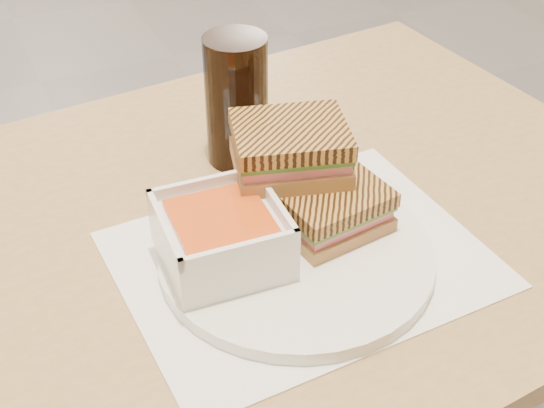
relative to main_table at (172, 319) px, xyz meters
name	(u,v)px	position (x,y,z in m)	size (l,w,h in m)	color
main_table	(172,319)	(0.00, 0.00, 0.00)	(1.27, 0.82, 0.75)	#9F8550
tray_liner	(302,259)	(0.13, -0.08, 0.11)	(0.39, 0.31, 0.00)	white
plate	(296,255)	(0.12, -0.08, 0.12)	(0.29, 0.29, 0.02)	white
soup_bowl	(222,238)	(0.05, -0.07, 0.16)	(0.13, 0.13, 0.06)	white
panini_lower	(332,208)	(0.17, -0.06, 0.16)	(0.12, 0.11, 0.05)	#A57146
panini_upper	(290,148)	(0.15, -0.01, 0.21)	(0.14, 0.13, 0.05)	#A57146
cola_glass	(237,101)	(0.14, 0.13, 0.20)	(0.08, 0.08, 0.17)	black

